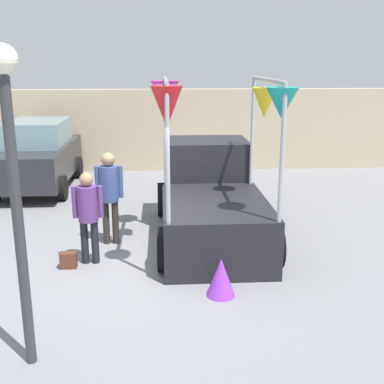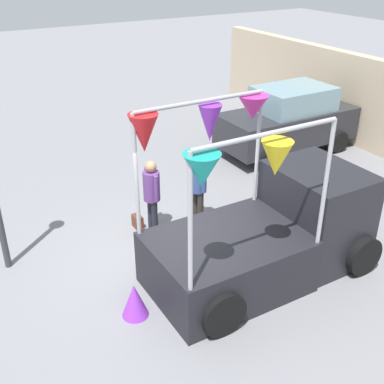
% 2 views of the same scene
% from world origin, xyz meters
% --- Properties ---
extents(ground_plane, '(60.00, 60.00, 0.00)m').
position_xyz_m(ground_plane, '(0.00, 0.00, 0.00)').
color(ground_plane, slate).
extents(vendor_truck, '(2.39, 4.13, 3.17)m').
position_xyz_m(vendor_truck, '(1.21, 1.39, 0.87)').
color(vendor_truck, black).
rests_on(vendor_truck, ground).
extents(parked_car, '(1.88, 4.00, 1.88)m').
position_xyz_m(parked_car, '(-3.12, 5.42, 0.94)').
color(parked_car, '#26262B').
rests_on(parked_car, ground).
extents(person_customer, '(0.53, 0.34, 1.63)m').
position_xyz_m(person_customer, '(-1.01, 0.06, 0.98)').
color(person_customer, black).
rests_on(person_customer, ground).
extents(person_vendor, '(0.53, 0.34, 1.80)m').
position_xyz_m(person_vendor, '(-0.74, 0.99, 1.10)').
color(person_vendor, '#2D2823').
rests_on(person_vendor, ground).
extents(handbag, '(0.28, 0.16, 0.28)m').
position_xyz_m(handbag, '(-1.36, -0.14, 0.14)').
color(handbag, '#592D1E').
rests_on(handbag, ground).
extents(folded_kite_bundle_violet, '(0.48, 0.48, 0.60)m').
position_xyz_m(folded_kite_bundle_violet, '(1.13, -1.32, 0.30)').
color(folded_kite_bundle_violet, purple).
rests_on(folded_kite_bundle_violet, ground).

